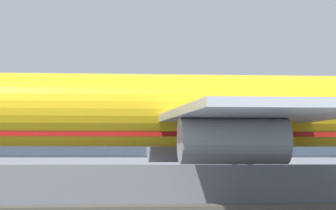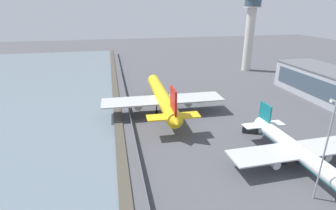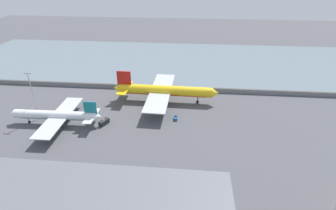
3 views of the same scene
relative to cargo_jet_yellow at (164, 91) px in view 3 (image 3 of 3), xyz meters
The scene contains 10 objects.
ground_plane 6.81m from the cargo_jet_yellow, 70.56° to the left, with size 500.00×500.00×0.00m, color #4C4C51.
waterfront_lagoon 68.63m from the cargo_jet_yellow, 89.22° to the right, with size 320.00×98.00×0.01m.
shoreline_seawall 18.84m from the cargo_jet_yellow, 87.00° to the right, with size 320.00×3.00×0.50m.
perimeter_fence 14.24m from the cargo_jet_yellow, 85.99° to the right, with size 280.00×0.10×2.63m.
cargo_jet_yellow is the anchor object (origin of this frame).
passenger_jet_white_teal 52.86m from the cargo_jet_yellow, 30.87° to the left, with size 42.59×36.46×12.17m.
baggage_tug 20.12m from the cargo_jet_yellow, 113.32° to the left, with size 1.76×3.28×1.80m.
ops_van 35.47m from the cargo_jet_yellow, 45.86° to the left, with size 4.16×5.59×2.48m.
terminal_building 78.32m from the cargo_jet_yellow, 78.10° to the left, with size 84.10×20.24×13.35m.
apron_light_mast_apron_west 61.75m from the cargo_jet_yellow, 22.23° to the left, with size 3.20×0.40×23.19m.
Camera 3 is at (-14.96, 120.67, 64.36)m, focal length 28.00 mm.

